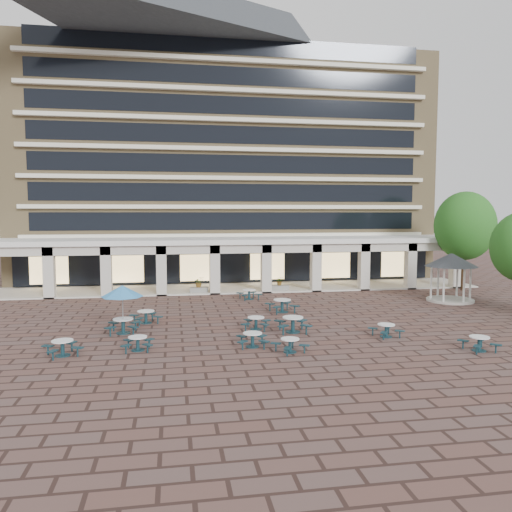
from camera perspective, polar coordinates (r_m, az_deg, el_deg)
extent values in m
plane|color=brown|center=(28.82, 1.59, -8.17)|extent=(120.00, 120.00, 0.00)
cube|color=#A1875B|center=(53.51, -3.71, 9.71)|extent=(40.00, 15.00, 22.00)
cube|color=silver|center=(45.66, -2.68, 2.38)|extent=(36.80, 0.50, 0.35)
cube|color=black|center=(45.85, -2.72, 4.01)|extent=(35.20, 0.05, 1.60)
cube|color=silver|center=(45.62, -2.70, 5.64)|extent=(36.80, 0.50, 0.35)
cube|color=black|center=(45.88, -2.74, 7.26)|extent=(35.20, 0.05, 1.60)
cube|color=silver|center=(45.73, -2.71, 8.90)|extent=(36.80, 0.50, 0.35)
cube|color=black|center=(46.06, -2.75, 10.49)|extent=(35.20, 0.05, 1.60)
cube|color=silver|center=(45.98, -2.72, 12.13)|extent=(36.80, 0.50, 0.35)
cube|color=black|center=(46.39, -2.77, 13.69)|extent=(35.20, 0.05, 1.60)
cube|color=silver|center=(46.38, -2.74, 15.32)|extent=(36.80, 0.50, 0.35)
cube|color=black|center=(46.85, -2.78, 16.83)|extent=(35.20, 0.05, 1.60)
cube|color=silver|center=(46.92, -2.75, 18.45)|extent=(36.80, 0.50, 0.35)
cube|color=black|center=(47.46, -2.79, 19.91)|extent=(35.20, 0.05, 1.60)
cube|color=silver|center=(47.59, -2.77, 21.49)|extent=(36.80, 0.50, 0.35)
cube|color=black|center=(48.20, -2.81, 22.89)|extent=(35.20, 0.05, 1.60)
cube|color=white|center=(42.95, -2.25, 1.82)|extent=(42.00, 6.60, 0.40)
cube|color=beige|center=(40.16, -1.73, 0.96)|extent=(42.00, 0.30, 0.90)
cube|color=black|center=(45.81, -2.66, -1.00)|extent=(38.00, 0.15, 3.20)
cube|color=beige|center=(43.38, -2.23, -3.65)|extent=(42.00, 6.00, 0.12)
cube|color=beige|center=(41.28, -22.56, -1.75)|extent=(0.80, 0.80, 4.00)
cube|color=beige|center=(40.53, -16.73, -1.70)|extent=(0.80, 0.80, 4.00)
cube|color=beige|center=(40.21, -10.75, -1.63)|extent=(0.80, 0.80, 4.00)
cube|color=beige|center=(40.34, -4.75, -1.54)|extent=(0.80, 0.80, 4.00)
cube|color=beige|center=(40.90, 1.16, -1.43)|extent=(0.80, 0.80, 4.00)
cube|color=beige|center=(41.88, 6.85, -1.32)|extent=(0.80, 0.80, 4.00)
cube|color=beige|center=(43.26, 12.22, -1.19)|extent=(0.80, 0.80, 4.00)
cube|color=beige|center=(44.99, 17.23, -1.07)|extent=(0.80, 0.80, 4.00)
cube|color=beige|center=(47.03, 21.83, -0.95)|extent=(0.80, 0.80, 4.00)
cube|color=#FFD88C|center=(46.59, -22.58, -1.53)|extent=(3.20, 0.08, 2.40)
cube|color=#FFD88C|center=(45.56, -14.72, -1.45)|extent=(3.20, 0.08, 2.40)
cube|color=#FFD88C|center=(45.42, -6.65, -1.34)|extent=(3.20, 0.08, 2.40)
cube|color=#FFD88C|center=(46.18, 1.31, -1.20)|extent=(3.20, 0.08, 2.40)
cube|color=#FFD88C|center=(47.78, 8.87, -1.05)|extent=(3.20, 0.08, 2.40)
cube|color=#FFD88C|center=(50.16, 15.82, -0.90)|extent=(3.20, 0.08, 2.40)
cylinder|color=#163742|center=(24.82, -13.35, -10.43)|extent=(0.63, 0.63, 0.04)
cylinder|color=#163742|center=(24.75, -13.36, -9.81)|extent=(0.16, 0.16, 0.59)
cylinder|color=white|center=(24.66, -13.38, -9.00)|extent=(0.90, 0.90, 0.04)
cube|color=#163742|center=(25.16, -12.12, -9.31)|extent=(0.53, 0.52, 0.04)
cylinder|color=#163742|center=(25.21, -12.11, -9.76)|extent=(0.07, 0.07, 0.38)
cube|color=#163742|center=(25.25, -14.39, -9.30)|extent=(0.52, 0.53, 0.04)
cylinder|color=#163742|center=(25.30, -14.38, -9.75)|extent=(0.07, 0.07, 0.38)
cube|color=#163742|center=(24.30, -14.66, -9.87)|extent=(0.53, 0.52, 0.04)
cylinder|color=#163742|center=(24.36, -14.65, -10.34)|extent=(0.07, 0.07, 0.38)
cube|color=#163742|center=(24.20, -12.30, -9.88)|extent=(0.52, 0.53, 0.04)
cylinder|color=#163742|center=(24.25, -12.29, -10.35)|extent=(0.07, 0.07, 0.38)
cylinder|color=#163742|center=(24.79, -0.40, -10.31)|extent=(0.65, 0.65, 0.04)
cylinder|color=#163742|center=(24.72, -0.40, -9.66)|extent=(0.17, 0.17, 0.62)
cylinder|color=white|center=(24.63, -0.40, -8.81)|extent=(0.94, 0.94, 0.05)
cube|color=#163742|center=(25.23, 0.70, -9.11)|extent=(0.56, 0.53, 0.05)
cylinder|color=#163742|center=(25.29, 0.70, -9.59)|extent=(0.07, 0.07, 0.39)
cube|color=#163742|center=(25.16, -1.67, -9.16)|extent=(0.53, 0.56, 0.05)
cylinder|color=#163742|center=(25.21, -1.67, -9.63)|extent=(0.07, 0.07, 0.39)
cube|color=#163742|center=(24.16, -1.55, -9.75)|extent=(0.56, 0.53, 0.05)
cylinder|color=#163742|center=(24.22, -1.55, -10.24)|extent=(0.07, 0.07, 0.39)
cube|color=#163742|center=(24.24, 0.93, -9.70)|extent=(0.53, 0.56, 0.05)
cylinder|color=#163742|center=(24.29, 0.92, -10.19)|extent=(0.07, 0.07, 0.39)
cylinder|color=#163742|center=(23.94, 3.91, -10.88)|extent=(0.61, 0.61, 0.04)
cylinder|color=#163742|center=(23.87, 3.91, -10.25)|extent=(0.16, 0.16, 0.58)
cylinder|color=white|center=(23.78, 3.92, -9.43)|extent=(0.88, 0.88, 0.04)
cube|color=#163742|center=(24.49, 4.23, -9.62)|extent=(0.42, 0.54, 0.04)
cylinder|color=#163742|center=(24.55, 4.22, -10.08)|extent=(0.07, 0.07, 0.37)
cube|color=#163742|center=(23.98, 2.29, -9.93)|extent=(0.54, 0.42, 0.04)
cylinder|color=#163742|center=(24.03, 2.29, -10.39)|extent=(0.07, 0.07, 0.37)
cube|color=#163742|center=(23.20, 3.58, -10.45)|extent=(0.42, 0.54, 0.04)
cylinder|color=#163742|center=(23.25, 3.58, -10.93)|extent=(0.07, 0.07, 0.37)
cube|color=#163742|center=(23.73, 5.56, -10.11)|extent=(0.54, 0.42, 0.04)
cylinder|color=#163742|center=(23.78, 5.55, -10.58)|extent=(0.07, 0.07, 0.37)
cylinder|color=#163742|center=(27.59, 14.64, -8.89)|extent=(0.63, 0.63, 0.04)
cylinder|color=#163742|center=(27.52, 14.65, -8.33)|extent=(0.16, 0.16, 0.60)
cylinder|color=white|center=(27.45, 14.67, -7.59)|extent=(0.90, 0.90, 0.05)
cube|color=#163742|center=(28.18, 14.92, -7.81)|extent=(0.49, 0.55, 0.05)
cylinder|color=#163742|center=(28.23, 14.91, -8.23)|extent=(0.07, 0.07, 0.38)
cube|color=#163742|center=(27.63, 13.20, -8.03)|extent=(0.55, 0.49, 0.05)
cylinder|color=#163742|center=(27.68, 13.20, -8.45)|extent=(0.07, 0.07, 0.38)
cube|color=#163742|center=(26.83, 14.37, -8.45)|extent=(0.49, 0.55, 0.05)
cylinder|color=#163742|center=(26.88, 14.37, -8.88)|extent=(0.07, 0.07, 0.38)
cube|color=#163742|center=(27.39, 16.12, -8.21)|extent=(0.55, 0.49, 0.05)
cylinder|color=#163742|center=(27.44, 16.11, -8.64)|extent=(0.07, 0.07, 0.38)
cylinder|color=#163742|center=(28.40, -14.93, -8.50)|extent=(0.76, 0.76, 0.04)
cylinder|color=#163742|center=(28.32, -14.94, -7.84)|extent=(0.19, 0.19, 0.71)
cylinder|color=white|center=(28.23, -14.96, -6.98)|extent=(1.08, 1.08, 0.05)
cube|color=#163742|center=(28.81, -13.61, -7.35)|extent=(0.64, 0.63, 0.05)
cylinder|color=#163742|center=(28.86, -13.60, -7.83)|extent=(0.09, 0.09, 0.45)
cube|color=#163742|center=(28.95, -15.98, -7.34)|extent=(0.63, 0.64, 0.05)
cylinder|color=#163742|center=(29.01, -15.97, -7.82)|extent=(0.09, 0.09, 0.45)
cube|color=#163742|center=(27.80, -16.33, -7.86)|extent=(0.64, 0.63, 0.05)
cylinder|color=#163742|center=(27.86, -16.32, -8.36)|extent=(0.09, 0.09, 0.45)
cube|color=#163742|center=(27.65, -13.87, -7.87)|extent=(0.63, 0.64, 0.05)
cylinder|color=#163742|center=(27.70, -13.85, -8.37)|extent=(0.09, 0.09, 0.45)
cylinder|color=gray|center=(28.13, -14.98, -5.97)|extent=(0.05, 0.05, 2.59)
cone|color=#378BD3|center=(27.96, -15.03, -3.90)|extent=(2.27, 2.27, 0.59)
cylinder|color=#163742|center=(24.96, -21.21, -10.54)|extent=(0.68, 0.68, 0.04)
cylinder|color=#163742|center=(24.88, -21.23, -9.88)|extent=(0.17, 0.17, 0.64)
cylinder|color=white|center=(24.79, -21.26, -9.01)|extent=(0.97, 0.97, 0.05)
cube|color=#163742|center=(25.47, -20.31, -9.26)|extent=(0.44, 0.59, 0.05)
cylinder|color=#163742|center=(25.52, -20.30, -9.74)|extent=(0.08, 0.08, 0.41)
cube|color=#163742|center=(25.26, -22.69, -9.45)|extent=(0.59, 0.44, 0.05)
cylinder|color=#163742|center=(25.32, -22.68, -9.94)|extent=(0.08, 0.08, 0.41)
cube|color=#163742|center=(24.25, -22.21, -10.04)|extent=(0.44, 0.59, 0.05)
cylinder|color=#163742|center=(24.30, -22.20, -10.54)|extent=(0.08, 0.08, 0.41)
cube|color=#163742|center=(24.46, -19.73, -9.83)|extent=(0.59, 0.44, 0.05)
cylinder|color=#163742|center=(24.52, -19.72, -10.33)|extent=(0.08, 0.08, 0.41)
cylinder|color=#163742|center=(26.34, 24.13, -9.83)|extent=(0.65, 0.65, 0.04)
cylinder|color=#163742|center=(26.27, 24.15, -9.23)|extent=(0.17, 0.17, 0.61)
cylinder|color=white|center=(26.19, 24.18, -8.44)|extent=(0.92, 0.92, 0.05)
cube|color=#163742|center=(26.94, 24.39, -8.66)|extent=(0.53, 0.55, 0.05)
cylinder|color=#163742|center=(26.99, 24.37, -9.10)|extent=(0.07, 0.07, 0.39)
cube|color=#163742|center=(26.35, 22.60, -8.90)|extent=(0.55, 0.53, 0.05)
cylinder|color=#163742|center=(26.40, 22.58, -9.35)|extent=(0.07, 0.07, 0.39)
cube|color=#163742|center=(25.56, 23.92, -9.38)|extent=(0.53, 0.55, 0.05)
cylinder|color=#163742|center=(25.61, 23.91, -9.84)|extent=(0.07, 0.07, 0.39)
cube|color=#163742|center=(26.16, 25.74, -9.11)|extent=(0.55, 0.53, 0.05)
cylinder|color=#163742|center=(26.21, 25.72, -9.56)|extent=(0.07, 0.07, 0.39)
cylinder|color=#163742|center=(30.62, -12.46, -7.47)|extent=(0.70, 0.70, 0.04)
cylinder|color=#163742|center=(30.56, -12.47, -6.90)|extent=(0.18, 0.18, 0.66)
cylinder|color=white|center=(30.48, -12.48, -6.17)|extent=(1.00, 1.00, 0.05)
cube|color=#163742|center=(31.21, -11.79, -6.44)|extent=(0.49, 0.62, 0.05)
cylinder|color=#163742|center=(31.25, -11.78, -6.85)|extent=(0.08, 0.08, 0.42)
cube|color=#163742|center=(30.91, -13.75, -6.58)|extent=(0.62, 0.49, 0.05)
cylinder|color=#163742|center=(30.95, -13.74, -7.00)|extent=(0.08, 0.08, 0.42)
cube|color=#163742|center=(29.87, -13.19, -6.97)|extent=(0.49, 0.62, 0.05)
cylinder|color=#163742|center=(29.91, -13.18, -7.41)|extent=(0.08, 0.08, 0.42)
cube|color=#163742|center=(30.18, -11.16, -6.81)|extent=(0.62, 0.49, 0.05)
cylinder|color=#163742|center=(30.22, -11.15, -7.24)|extent=(0.08, 0.08, 0.42)
cylinder|color=#163742|center=(27.79, 4.23, -8.63)|extent=(0.79, 0.79, 0.05)
cylinder|color=#163742|center=(27.71, 4.24, -7.92)|extent=(0.20, 0.20, 0.75)
cylinder|color=white|center=(27.62, 4.24, -7.01)|extent=(1.14, 1.14, 0.06)
cube|color=#163742|center=(28.40, 5.28, -7.36)|extent=(0.68, 0.65, 0.06)
cylinder|color=#163742|center=(28.45, 5.28, -7.87)|extent=(0.09, 0.09, 0.48)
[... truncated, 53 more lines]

